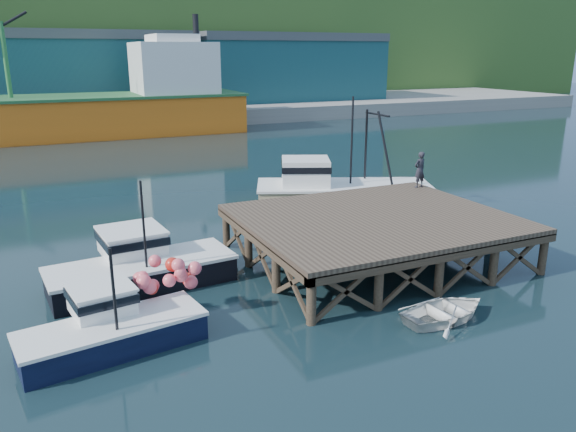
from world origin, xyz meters
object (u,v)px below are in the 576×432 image
boat_navy (110,326)px  dinghy (446,311)px  trawler (340,190)px  boat_black (140,265)px  dockworker (420,170)px

boat_navy → dinghy: 11.81m
trawler → dinghy: (-3.59, -14.00, -1.07)m
boat_black → dockworker: (15.96, 2.21, 2.28)m
trawler → dockworker: bearing=-28.8°
boat_black → boat_navy: bearing=-116.5°
dinghy → trawler: bearing=-18.6°
dockworker → boat_navy: bearing=12.8°
boat_black → trawler: (13.07, 5.94, 0.58)m
boat_navy → dockworker: dockworker is taller
boat_navy → boat_black: boat_black is taller
boat_black → dockworker: bearing=2.5°
trawler → dockworker: 5.02m
boat_black → dinghy: (9.48, -8.06, -0.49)m
boat_black → dinghy: bearing=-45.7°
boat_black → trawler: size_ratio=0.71×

